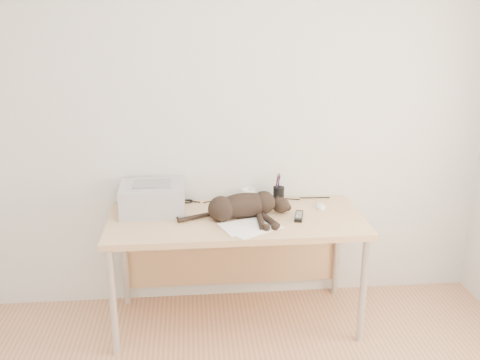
{
  "coord_description": "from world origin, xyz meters",
  "views": [
    {
      "loc": [
        -0.27,
        -1.72,
        1.99
      ],
      "look_at": [
        0.02,
        1.34,
        1.0
      ],
      "focal_mm": 40.0,
      "sensor_mm": 36.0,
      "label": 1
    }
  ],
  "objects": [
    {
      "name": "cable_tangle",
      "position": [
        0.0,
        1.7,
        0.75
      ],
      "size": [
        1.36,
        0.08,
        0.01
      ],
      "primitive_type": null,
      "color": "black",
      "rests_on": "desk"
    },
    {
      "name": "mug",
      "position": [
        0.11,
        1.67,
        0.78
      ],
      "size": [
        0.13,
        0.13,
        0.09
      ],
      "primitive_type": "imported",
      "rotation": [
        0.0,
        0.0,
        0.53
      ],
      "color": "white",
      "rests_on": "desk"
    },
    {
      "name": "cat",
      "position": [
        0.03,
        1.38,
        0.81
      ],
      "size": [
        0.73,
        0.35,
        0.16
      ],
      "rotation": [
        0.0,
        0.0,
        0.19
      ],
      "color": "black",
      "rests_on": "desk"
    },
    {
      "name": "remote_grey",
      "position": [
        0.22,
        1.6,
        0.75
      ],
      "size": [
        0.08,
        0.2,
        0.02
      ],
      "primitive_type": "cube",
      "rotation": [
        0.0,
        0.0,
        0.13
      ],
      "color": "gray",
      "rests_on": "desk"
    },
    {
      "name": "mouse",
      "position": [
        0.57,
        1.51,
        0.76
      ],
      "size": [
        0.07,
        0.11,
        0.04
      ],
      "primitive_type": "ellipsoid",
      "rotation": [
        0.0,
        0.0,
        -0.03
      ],
      "color": "white",
      "rests_on": "desk"
    },
    {
      "name": "wall_back",
      "position": [
        0.0,
        1.75,
        1.3
      ],
      "size": [
        3.5,
        0.0,
        3.5
      ],
      "primitive_type": "plane",
      "rotation": [
        1.57,
        0.0,
        0.0
      ],
      "color": "silver",
      "rests_on": "floor"
    },
    {
      "name": "desk",
      "position": [
        0.0,
        1.48,
        0.61
      ],
      "size": [
        1.6,
        0.7,
        0.74
      ],
      "color": "tan",
      "rests_on": "floor"
    },
    {
      "name": "remote_black",
      "position": [
        0.39,
        1.35,
        0.75
      ],
      "size": [
        0.09,
        0.18,
        0.02
      ],
      "primitive_type": "cube",
      "rotation": [
        0.0,
        0.0,
        -0.26
      ],
      "color": "black",
      "rests_on": "desk"
    },
    {
      "name": "papers",
      "position": [
        0.07,
        1.22,
        0.74
      ],
      "size": [
        0.4,
        0.35,
        0.01
      ],
      "color": "white",
      "rests_on": "desk"
    },
    {
      "name": "printer",
      "position": [
        -0.52,
        1.55,
        0.83
      ],
      "size": [
        0.41,
        0.36,
        0.19
      ],
      "color": "#B0B1B6",
      "rests_on": "desk"
    },
    {
      "name": "pen_cup",
      "position": [
        0.31,
        1.65,
        0.79
      ],
      "size": [
        0.08,
        0.08,
        0.19
      ],
      "color": "black",
      "rests_on": "desk"
    }
  ]
}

